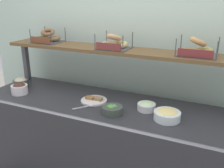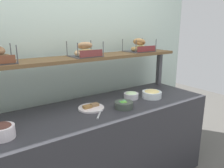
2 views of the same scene
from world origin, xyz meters
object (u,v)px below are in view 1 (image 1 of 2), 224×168
object	(u,v)px
bowl_scallion_spread	(146,106)
bagel_basket_cinnamon_raisin	(48,38)
serving_spoon_near_plate	(86,107)
bowl_tuna_salad	(21,83)
bagel_basket_sesame	(197,49)
bowl_veggie_mix	(112,109)
serving_plate_white	(94,100)
bagel_basket_plain	(114,43)
bowl_egg_salad	(167,115)
bowl_chocolate_spread	(19,88)

from	to	relation	value
bowl_scallion_spread	bagel_basket_cinnamon_raisin	world-z (taller)	bagel_basket_cinnamon_raisin
serving_spoon_near_plate	bagel_basket_cinnamon_raisin	size ratio (longest dim) A/B	0.52
bowl_tuna_salad	bagel_basket_sesame	xyz separation A→B (m)	(1.64, 0.25, 0.43)
bowl_scallion_spread	serving_spoon_near_plate	size ratio (longest dim) A/B	1.05
bowl_veggie_mix	serving_plate_white	xyz separation A→B (m)	(-0.25, 0.15, -0.02)
bowl_scallion_spread	bagel_basket_plain	size ratio (longest dim) A/B	0.55
bowl_egg_salad	bowl_veggie_mix	xyz separation A→B (m)	(-0.42, -0.07, -0.01)
bowl_egg_salad	serving_plate_white	bearing A→B (deg)	173.02
bowl_scallion_spread	bowl_tuna_salad	bearing A→B (deg)	-179.94
bagel_basket_cinnamon_raisin	serving_spoon_near_plate	bearing A→B (deg)	-31.55
bowl_tuna_salad	bagel_basket_cinnamon_raisin	world-z (taller)	bagel_basket_cinnamon_raisin
bagel_basket_plain	bagel_basket_sesame	xyz separation A→B (m)	(0.70, 0.03, -0.00)
bowl_scallion_spread	bagel_basket_cinnamon_raisin	bearing A→B (deg)	167.55
bowl_veggie_mix	bagel_basket_plain	bearing A→B (deg)	112.55
bowl_egg_salad	bowl_veggie_mix	world-z (taller)	bowl_egg_salad
serving_spoon_near_plate	bagel_basket_cinnamon_raisin	xyz separation A→B (m)	(-0.66, 0.41, 0.47)
bowl_chocolate_spread	bagel_basket_plain	world-z (taller)	bagel_basket_plain
bowl_tuna_salad	bowl_veggie_mix	size ratio (longest dim) A/B	0.92
bowl_egg_salad	bowl_chocolate_spread	world-z (taller)	bowl_chocolate_spread
bowl_veggie_mix	bagel_basket_cinnamon_raisin	xyz separation A→B (m)	(-0.91, 0.42, 0.44)
bagel_basket_sesame	bowl_tuna_salad	bearing A→B (deg)	-171.23
bagel_basket_plain	bagel_basket_cinnamon_raisin	bearing A→B (deg)	177.75
bowl_egg_salad	bagel_basket_cinnamon_raisin	bearing A→B (deg)	165.19
bowl_tuna_salad	bagel_basket_plain	bearing A→B (deg)	13.39
bagel_basket_plain	bowl_chocolate_spread	bearing A→B (deg)	-155.46
bowl_chocolate_spread	serving_plate_white	bearing A→B (deg)	10.12
bowl_scallion_spread	bagel_basket_plain	bearing A→B (deg)	150.45
bowl_chocolate_spread	bagel_basket_sesame	size ratio (longest dim) A/B	0.50
bowl_tuna_salad	serving_spoon_near_plate	bearing A→B (deg)	-10.35
bowl_chocolate_spread	bowl_tuna_salad	world-z (taller)	bowl_chocolate_spread
bowl_chocolate_spread	serving_plate_white	size ratio (longest dim) A/B	0.66
bagel_basket_sesame	bowl_chocolate_spread	bearing A→B (deg)	-165.21
bowl_chocolate_spread	bagel_basket_cinnamon_raisin	bearing A→B (deg)	80.74
bowl_chocolate_spread	bowl_veggie_mix	xyz separation A→B (m)	(0.97, -0.02, -0.02)
bowl_scallion_spread	serving_spoon_near_plate	distance (m)	0.50
bowl_egg_salad	bowl_tuna_salad	bearing A→B (deg)	176.29
bowl_egg_salad	bowl_scallion_spread	bearing A→B (deg)	152.31
bowl_chocolate_spread	serving_spoon_near_plate	world-z (taller)	bowl_chocolate_spread
bowl_chocolate_spread	bagel_basket_cinnamon_raisin	size ratio (longest dim) A/B	0.56
bowl_scallion_spread	bagel_basket_plain	world-z (taller)	bagel_basket_plain
bowl_scallion_spread	serving_plate_white	size ratio (longest dim) A/B	0.65
bagel_basket_sesame	serving_plate_white	bearing A→B (deg)	-161.07
bowl_egg_salad	bowl_tuna_salad	world-z (taller)	bowl_tuna_salad
bagel_basket_cinnamon_raisin	bagel_basket_sesame	world-z (taller)	bagel_basket_sesame
bagel_basket_cinnamon_raisin	bagel_basket_sesame	xyz separation A→B (m)	(1.45, 0.00, 0.00)
bowl_egg_salad	bowl_veggie_mix	distance (m)	0.42
bowl_veggie_mix	bagel_basket_cinnamon_raisin	bearing A→B (deg)	155.05
serving_plate_white	bagel_basket_sesame	size ratio (longest dim) A/B	0.75
serving_spoon_near_plate	bagel_basket_cinnamon_raisin	world-z (taller)	bagel_basket_cinnamon_raisin
bowl_veggie_mix	bagel_basket_cinnamon_raisin	world-z (taller)	bagel_basket_cinnamon_raisin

